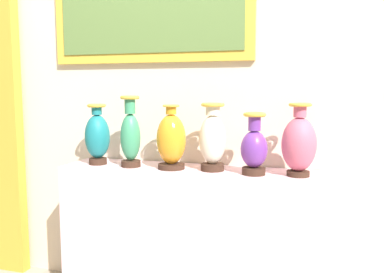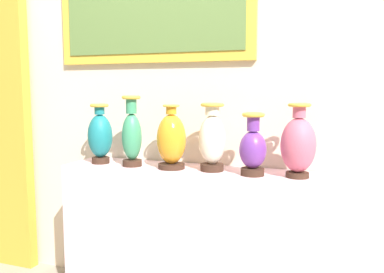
{
  "view_description": "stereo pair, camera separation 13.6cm",
  "coord_description": "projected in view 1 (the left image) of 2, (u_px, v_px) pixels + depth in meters",
  "views": [
    {
      "loc": [
        0.71,
        -2.26,
        1.34
      ],
      "look_at": [
        0.0,
        0.0,
        1.06
      ],
      "focal_mm": 38.13,
      "sensor_mm": 36.0,
      "label": 1
    },
    {
      "loc": [
        0.84,
        -2.22,
        1.34
      ],
      "look_at": [
        0.0,
        0.0,
        1.06
      ],
      "focal_mm": 38.13,
      "sensor_mm": 36.0,
      "label": 2
    }
  ],
  "objects": [
    {
      "name": "vase_amber",
      "position": [
        171.0,
        140.0,
        2.4
      ],
      "size": [
        0.17,
        0.17,
        0.38
      ],
      "color": "#382319",
      "rests_on": "display_shelf"
    },
    {
      "name": "vase_teal",
      "position": [
        97.0,
        136.0,
        2.54
      ],
      "size": [
        0.15,
        0.15,
        0.38
      ],
      "color": "#382319",
      "rests_on": "display_shelf"
    },
    {
      "name": "back_wall",
      "position": [
        202.0,
        75.0,
        2.58
      ],
      "size": [
        3.75,
        0.14,
        2.83
      ],
      "color": "beige",
      "rests_on": "ground_plane"
    },
    {
      "name": "vase_violet",
      "position": [
        254.0,
        148.0,
        2.24
      ],
      "size": [
        0.15,
        0.15,
        0.34
      ],
      "color": "#382319",
      "rests_on": "display_shelf"
    },
    {
      "name": "display_shelf",
      "position": [
        192.0,
        240.0,
        2.46
      ],
      "size": [
        1.59,
        0.37,
        0.87
      ],
      "primitive_type": "cube",
      "color": "beige",
      "rests_on": "ground_plane"
    },
    {
      "name": "vase_rose",
      "position": [
        299.0,
        144.0,
        2.19
      ],
      "size": [
        0.19,
        0.19,
        0.4
      ],
      "color": "#382319",
      "rests_on": "display_shelf"
    },
    {
      "name": "vase_jade",
      "position": [
        130.0,
        135.0,
        2.46
      ],
      "size": [
        0.12,
        0.12,
        0.43
      ],
      "color": "#382319",
      "rests_on": "display_shelf"
    },
    {
      "name": "vase_ivory",
      "position": [
        213.0,
        139.0,
        2.34
      ],
      "size": [
        0.15,
        0.15,
        0.39
      ],
      "color": "#382319",
      "rests_on": "display_shelf"
    }
  ]
}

